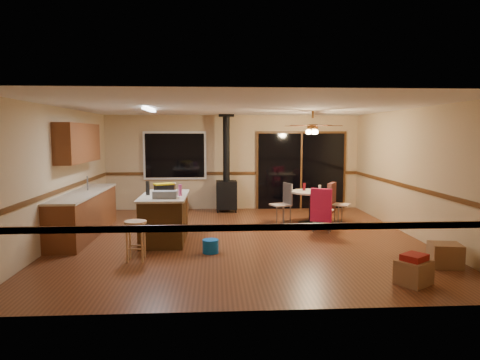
{
  "coord_description": "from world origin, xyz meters",
  "views": [
    {
      "loc": [
        -0.52,
        -8.34,
        2.08
      ],
      "look_at": [
        0.0,
        0.3,
        1.15
      ],
      "focal_mm": 32.0,
      "sensor_mm": 36.0,
      "label": 1
    }
  ],
  "objects": [
    {
      "name": "floor",
      "position": [
        0.0,
        0.0,
        0.0
      ],
      "size": [
        7.0,
        7.0,
        0.0
      ],
      "primitive_type": "plane",
      "color": "brown",
      "rests_on": "ground"
    },
    {
      "name": "ceiling",
      "position": [
        0.0,
        0.0,
        2.6
      ],
      "size": [
        7.0,
        7.0,
        0.0
      ],
      "primitive_type": "plane",
      "rotation": [
        3.14,
        0.0,
        0.0
      ],
      "color": "silver",
      "rests_on": "ground"
    },
    {
      "name": "wall_back",
      "position": [
        0.0,
        3.5,
        1.3
      ],
      "size": [
        7.0,
        0.0,
        7.0
      ],
      "primitive_type": "plane",
      "rotation": [
        1.57,
        0.0,
        0.0
      ],
      "color": "tan",
      "rests_on": "ground"
    },
    {
      "name": "wall_front",
      "position": [
        0.0,
        -3.5,
        1.3
      ],
      "size": [
        7.0,
        0.0,
        7.0
      ],
      "primitive_type": "plane",
      "rotation": [
        -1.57,
        0.0,
        0.0
      ],
      "color": "tan",
      "rests_on": "ground"
    },
    {
      "name": "wall_left",
      "position": [
        -3.5,
        0.0,
        1.3
      ],
      "size": [
        0.0,
        7.0,
        7.0
      ],
      "primitive_type": "plane",
      "rotation": [
        1.57,
        0.0,
        1.57
      ],
      "color": "tan",
      "rests_on": "ground"
    },
    {
      "name": "wall_right",
      "position": [
        3.5,
        0.0,
        1.3
      ],
      "size": [
        0.0,
        7.0,
        7.0
      ],
      "primitive_type": "plane",
      "rotation": [
        1.57,
        0.0,
        -1.57
      ],
      "color": "tan",
      "rests_on": "ground"
    },
    {
      "name": "chair_rail",
      "position": [
        0.0,
        0.0,
        1.0
      ],
      "size": [
        7.0,
        7.0,
        0.08
      ],
      "primitive_type": null,
      "color": "#4F2E13",
      "rests_on": "ground"
    },
    {
      "name": "window",
      "position": [
        -1.6,
        3.45,
        1.5
      ],
      "size": [
        1.72,
        0.1,
        1.32
      ],
      "primitive_type": "cube",
      "color": "black",
      "rests_on": "ground"
    },
    {
      "name": "sliding_door",
      "position": [
        1.9,
        3.45,
        1.05
      ],
      "size": [
        2.52,
        0.1,
        2.1
      ],
      "primitive_type": "cube",
      "color": "black",
      "rests_on": "ground"
    },
    {
      "name": "lower_cabinets",
      "position": [
        -3.2,
        0.5,
        0.43
      ],
      "size": [
        0.6,
        3.0,
        0.86
      ],
      "primitive_type": "cube",
      "color": "brown",
      "rests_on": "ground"
    },
    {
      "name": "countertop",
      "position": [
        -3.2,
        0.5,
        0.88
      ],
      "size": [
        0.64,
        3.04,
        0.04
      ],
      "primitive_type": "cube",
      "color": "#C0AF95",
      "rests_on": "lower_cabinets"
    },
    {
      "name": "upper_cabinets",
      "position": [
        -3.33,
        0.7,
        1.9
      ],
      "size": [
        0.35,
        2.0,
        0.8
      ],
      "primitive_type": "cube",
      "color": "brown",
      "rests_on": "ground"
    },
    {
      "name": "kitchen_island",
      "position": [
        -1.5,
        0.0,
        0.45
      ],
      "size": [
        0.88,
        1.68,
        0.9
      ],
      "color": "#3B250E",
      "rests_on": "ground"
    },
    {
      "name": "wood_stove",
      "position": [
        -0.2,
        3.05,
        0.73
      ],
      "size": [
        0.55,
        0.5,
        2.52
      ],
      "color": "black",
      "rests_on": "ground"
    },
    {
      "name": "ceiling_fan",
      "position": [
        1.7,
        1.27,
        2.21
      ],
      "size": [
        0.24,
        0.24,
        0.55
      ],
      "color": "brown",
      "rests_on": "ceiling"
    },
    {
      "name": "fluorescent_strip",
      "position": [
        -1.8,
        0.3,
        2.56
      ],
      "size": [
        0.1,
        1.2,
        0.04
      ],
      "primitive_type": "cube",
      "color": "white",
      "rests_on": "ceiling"
    },
    {
      "name": "toolbox_grey",
      "position": [
        -1.43,
        -0.44,
        0.97
      ],
      "size": [
        0.44,
        0.26,
        0.14
      ],
      "primitive_type": "cube",
      "rotation": [
        0.0,
        0.0,
        -0.03
      ],
      "color": "slate",
      "rests_on": "kitchen_island"
    },
    {
      "name": "toolbox_black",
      "position": [
        -1.51,
        0.03,
        1.0
      ],
      "size": [
        0.4,
        0.31,
        0.19
      ],
      "primitive_type": "cube",
      "rotation": [
        0.0,
        0.0,
        0.43
      ],
      "color": "black",
      "rests_on": "kitchen_island"
    },
    {
      "name": "toolbox_yellow_lid",
      "position": [
        -1.51,
        0.03,
        1.11
      ],
      "size": [
        0.43,
        0.34,
        0.03
      ],
      "primitive_type": "cube",
      "rotation": [
        0.0,
        0.0,
        0.43
      ],
      "color": "gold",
      "rests_on": "toolbox_black"
    },
    {
      "name": "box_on_island",
      "position": [
        -1.41,
        0.29,
        1.0
      ],
      "size": [
        0.25,
        0.32,
        0.19
      ],
      "primitive_type": "cube",
      "rotation": [
        0.0,
        0.0,
        0.14
      ],
      "color": "brown",
      "rests_on": "kitchen_island"
    },
    {
      "name": "bottle_dark",
      "position": [
        -1.82,
        0.01,
        1.03
      ],
      "size": [
        0.09,
        0.09,
        0.27
      ],
      "primitive_type": "cylinder",
      "rotation": [
        0.0,
        0.0,
        0.17
      ],
      "color": "black",
      "rests_on": "kitchen_island"
    },
    {
      "name": "bottle_pink",
      "position": [
        -1.18,
        -0.15,
        1.01
      ],
      "size": [
        0.08,
        0.08,
        0.22
      ],
      "primitive_type": "cylinder",
      "rotation": [
        0.0,
        0.0,
        -0.19
      ],
      "color": "#D84C8C",
      "rests_on": "kitchen_island"
    },
    {
      "name": "bottle_white",
      "position": [
        -1.35,
        0.52,
        0.99
      ],
      "size": [
        0.07,
        0.07,
        0.18
      ],
      "primitive_type": "cylinder",
      "rotation": [
        0.0,
        0.0,
        -0.08
      ],
      "color": "white",
      "rests_on": "kitchen_island"
    },
    {
      "name": "bar_stool",
      "position": [
        -1.82,
        -1.35,
        0.33
      ],
      "size": [
        0.39,
        0.39,
        0.66
      ],
      "primitive_type": "cylinder",
      "rotation": [
        0.0,
        0.0,
        0.07
      ],
      "color": "tan",
      "rests_on": "floor"
    },
    {
      "name": "blue_bucket",
      "position": [
        -0.6,
        -0.98,
        0.12
      ],
      "size": [
        0.33,
        0.33,
        0.24
      ],
      "primitive_type": "cylinder",
      "rotation": [
        0.0,
        0.0,
        0.16
      ],
      "color": "blue",
      "rests_on": "floor"
    },
    {
      "name": "dining_table",
      "position": [
        1.7,
        1.27,
        0.53
      ],
      "size": [
        0.94,
        0.94,
        0.78
      ],
      "color": "black",
      "rests_on": "ground"
    },
    {
      "name": "glass_red",
      "position": [
        1.55,
        1.37,
        0.87
      ],
      "size": [
        0.07,
        0.07,
        0.18
      ],
      "primitive_type": "cylinder",
      "rotation": [
        0.0,
        0.0,
        -0.05
      ],
      "color": "#590C14",
      "rests_on": "dining_table"
    },
    {
      "name": "glass_cream",
      "position": [
        1.88,
        1.22,
        0.85
      ],
      "size": [
        0.07,
        0.07,
        0.15
      ],
      "primitive_type": "cylinder",
      "rotation": [
        0.0,
        0.0,
        0.16
      ],
      "color": "beige",
      "rests_on": "dining_table"
    },
    {
      "name": "chair_left",
      "position": [
        1.1,
        1.4,
        0.59
      ],
      "size": [
        0.52,
        0.51,
        0.51
      ],
      "color": "tan",
      "rests_on": "ground"
    },
    {
      "name": "chair_near",
      "position": [
        1.72,
        0.4,
        0.6
      ],
      "size": [
        0.58,
        0.6,
        0.7
      ],
      "color": "tan",
      "rests_on": "ground"
    },
    {
      "name": "chair_right",
      "position": [
        2.24,
        1.41,
        0.6
      ],
      "size": [
        0.61,
        0.59,
        0.7
      ],
      "color": "tan",
      "rests_on": "ground"
    },
    {
      "name": "box_under_window",
      "position": [
        -1.53,
        3.1,
        0.2
      ],
      "size": [
        0.6,
        0.52,
        0.4
      ],
      "primitive_type": "cube",
      "rotation": [
        0.0,
        0.0,
        0.27
      ],
      "color": "brown",
      "rests_on": "floor"
    },
    {
      "name": "box_corner_a",
      "position": [
        2.24,
        -2.73,
        0.17
      ],
      "size": [
        0.58,
        0.56,
        0.34
      ],
      "primitive_type": "cube",
      "rotation": [
        0.0,
        0.0,
        0.62
      ],
      "color": "brown",
      "rests_on": "floor"
    },
    {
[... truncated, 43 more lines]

